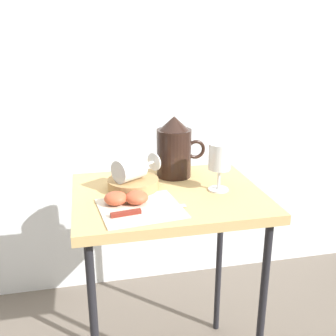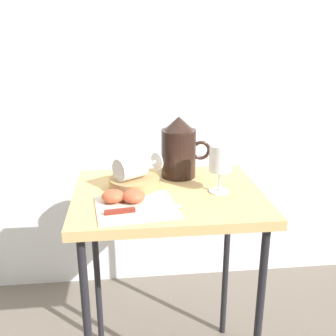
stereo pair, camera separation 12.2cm
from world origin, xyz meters
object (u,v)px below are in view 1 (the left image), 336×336
Objects in this scene: table at (168,214)px; apple_half_right at (137,198)px; pitcher at (174,152)px; basket_tray at (133,184)px; knife at (138,212)px; wine_glass_upright at (220,160)px; wine_glass_tipped_near at (130,169)px; apple_half_left at (116,198)px.

table is 0.16m from apple_half_right.
basket_tray is at bearing -148.29° from pitcher.
knife is (-0.12, -0.14, 0.08)m from table.
wine_glass_upright is 0.32m from knife.
wine_glass_tipped_near reaches higher than knife.
basket_tray is 2.41× the size of apple_half_right.
table is 0.19m from wine_glass_tipped_near.
knife is (-0.00, -0.18, -0.06)m from wine_glass_tipped_near.
wine_glass_tipped_near reaches higher than apple_half_left.
wine_glass_upright reaches higher than apple_half_left.
basket_tray is 0.20m from pitcher.
table is 4.81× the size of wine_glass_upright.
pitcher is 1.38× the size of wine_glass_upright.
apple_half_right is at bearing -6.87° from apple_half_left.
basket_tray is 0.77× the size of pitcher.
wine_glass_upright is (0.16, -0.02, 0.18)m from table.
apple_half_right is (-0.11, -0.07, 0.10)m from table.
apple_half_right is at bearing -126.65° from pitcher.
wine_glass_upright is 0.29m from apple_half_right.
apple_half_right is at bearing -89.02° from wine_glass_tipped_near.
wine_glass_tipped_near is 0.19m from knife.
basket_tray is 0.12m from apple_half_right.
basket_tray is (-0.10, 0.05, 0.09)m from table.
knife is at bearing -54.54° from apple_half_left.
apple_half_left reaches higher than table.
wine_glass_upright is (0.11, -0.16, 0.02)m from pitcher.
knife is at bearing -91.46° from wine_glass_tipped_near.
table is 4.54× the size of basket_tray.
table is 3.36× the size of knife.
apple_half_right is at bearing -92.78° from basket_tray.
wine_glass_tipped_near is at bearing -148.02° from pitcher.
pitcher is 0.34m from knife.
apple_half_left is 1.00× the size of apple_half_right.
basket_tray is at bearing 60.20° from apple_half_left.
wine_glass_upright is 2.27× the size of apple_half_left.
wine_glass_upright is at bearing 8.63° from apple_half_left.
pitcher is 3.15× the size of apple_half_right.
wine_glass_upright reaches higher than table.
apple_half_left reaches higher than knife.
wine_glass_upright is 0.28m from wine_glass_tipped_near.
knife is at bearing -95.63° from apple_half_right.
table is at bearing -110.36° from pitcher.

